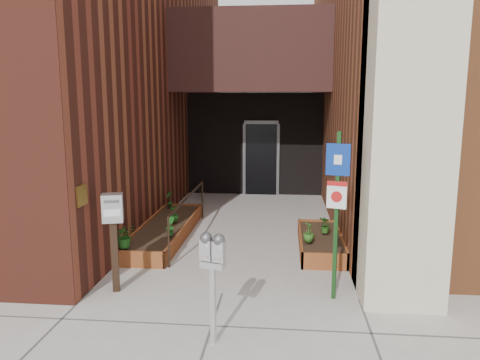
# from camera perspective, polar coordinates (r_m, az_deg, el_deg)

# --- Properties ---
(ground) EXTENTS (80.00, 80.00, 0.00)m
(ground) POSITION_cam_1_polar(r_m,az_deg,el_deg) (7.16, -2.20, -13.69)
(ground) COLOR #9E9991
(ground) RESTS_ON ground
(architecture) EXTENTS (20.00, 14.60, 10.00)m
(architecture) POSITION_cam_1_polar(r_m,az_deg,el_deg) (13.59, 0.95, 19.00)
(architecture) COLOR maroon
(architecture) RESTS_ON ground
(planter_left) EXTENTS (0.90, 3.60, 0.30)m
(planter_left) POSITION_cam_1_polar(r_m,az_deg,el_deg) (9.90, -9.07, -6.16)
(planter_left) COLOR maroon
(planter_left) RESTS_ON ground
(planter_right) EXTENTS (0.80, 2.20, 0.30)m
(planter_right) POSITION_cam_1_polar(r_m,az_deg,el_deg) (9.14, 9.76, -7.56)
(planter_right) COLOR maroon
(planter_right) RESTS_ON ground
(handrail) EXTENTS (0.04, 3.34, 0.90)m
(handrail) POSITION_cam_1_polar(r_m,az_deg,el_deg) (9.58, -6.35, -2.85)
(handrail) COLOR black
(handrail) RESTS_ON ground
(parking_meter) EXTENTS (0.32, 0.19, 1.36)m
(parking_meter) POSITION_cam_1_polar(r_m,az_deg,el_deg) (5.46, -3.35, -9.56)
(parking_meter) COLOR #B5B5B8
(parking_meter) RESTS_ON ground
(sign_post) EXTENTS (0.32, 0.12, 2.42)m
(sign_post) POSITION_cam_1_polar(r_m,az_deg,el_deg) (6.66, 11.72, -2.21)
(sign_post) COLOR #143814
(sign_post) RESTS_ON ground
(payment_dropbox) EXTENTS (0.34, 0.29, 1.50)m
(payment_dropbox) POSITION_cam_1_polar(r_m,az_deg,el_deg) (7.14, -15.20, -4.93)
(payment_dropbox) COLOR black
(payment_dropbox) RESTS_ON ground
(shrub_left_a) EXTENTS (0.50, 0.50, 0.41)m
(shrub_left_a) POSITION_cam_1_polar(r_m,az_deg,el_deg) (8.41, -13.87, -6.63)
(shrub_left_a) COLOR #20601B
(shrub_left_a) RESTS_ON planter_left
(shrub_left_b) EXTENTS (0.26, 0.26, 0.36)m
(shrub_left_b) POSITION_cam_1_polar(r_m,az_deg,el_deg) (8.97, -8.57, -5.57)
(shrub_left_b) COLOR #185016
(shrub_left_b) RESTS_ON planter_left
(shrub_left_c) EXTENTS (0.26, 0.26, 0.33)m
(shrub_left_c) POSITION_cam_1_polar(r_m,az_deg,el_deg) (9.93, -8.02, -4.11)
(shrub_left_c) COLOR #21621C
(shrub_left_c) RESTS_ON planter_left
(shrub_left_d) EXTENTS (0.29, 0.29, 0.39)m
(shrub_left_d) POSITION_cam_1_polar(r_m,az_deg,el_deg) (11.20, -8.60, -2.31)
(shrub_left_d) COLOR #1D4F16
(shrub_left_d) RESTS_ON planter_left
(shrub_right_a) EXTENTS (0.21, 0.21, 0.36)m
(shrub_right_a) POSITION_cam_1_polar(r_m,az_deg,el_deg) (8.58, 8.38, -6.30)
(shrub_right_a) COLOR #2E621C
(shrub_right_a) RESTS_ON planter_right
(shrub_right_b) EXTENTS (0.21, 0.21, 0.30)m
(shrub_right_b) POSITION_cam_1_polar(r_m,az_deg,el_deg) (9.24, 10.33, -5.33)
(shrub_right_b) COLOR #204F16
(shrub_right_b) RESTS_ON planter_right
(shrub_right_c) EXTENTS (0.34, 0.34, 0.29)m
(shrub_right_c) POSITION_cam_1_polar(r_m,az_deg,el_deg) (9.16, 10.36, -5.49)
(shrub_right_c) COLOR #295D1A
(shrub_right_c) RESTS_ON planter_right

